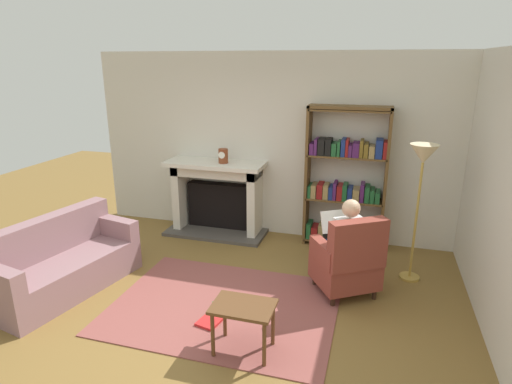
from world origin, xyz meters
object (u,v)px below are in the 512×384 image
object	(u,v)px
fireplace	(218,195)
seated_reader	(344,241)
sofa_floral	(62,264)
floor_lamp	(422,167)
mantel_clock	(223,156)
side_table	(243,313)
bookshelf	(345,182)
armchair_reading	(348,261)

from	to	relation	value
fireplace	seated_reader	xyz separation A→B (m)	(2.03, -1.27, 0.03)
sofa_floral	floor_lamp	distance (m)	4.28
mantel_clock	side_table	world-z (taller)	mantel_clock
bookshelf	sofa_floral	size ratio (longest dim) A/B	1.10
bookshelf	fireplace	bearing A→B (deg)	-178.98
seated_reader	floor_lamp	xyz separation A→B (m)	(0.78, 0.51, 0.79)
armchair_reading	fireplace	bearing A→B (deg)	-66.12
floor_lamp	armchair_reading	bearing A→B (deg)	-139.52
side_table	floor_lamp	bearing A→B (deg)	50.66
armchair_reading	sofa_floral	bearing A→B (deg)	-18.88
sofa_floral	side_table	bearing A→B (deg)	-89.95
bookshelf	floor_lamp	world-z (taller)	bookshelf
armchair_reading	sofa_floral	xyz separation A→B (m)	(-3.18, -0.79, -0.10)
fireplace	sofa_floral	xyz separation A→B (m)	(-1.09, -2.16, -0.27)
fireplace	bookshelf	world-z (taller)	bookshelf
fireplace	sofa_floral	bearing A→B (deg)	-116.77
bookshelf	sofa_floral	xyz separation A→B (m)	(-2.99, -2.20, -0.63)
fireplace	seated_reader	world-z (taller)	seated_reader
fireplace	bookshelf	bearing A→B (deg)	1.02
fireplace	floor_lamp	bearing A→B (deg)	-15.19
sofa_floral	seated_reader	bearing A→B (deg)	-62.56
armchair_reading	seated_reader	distance (m)	0.23
bookshelf	armchair_reading	bearing A→B (deg)	-82.39
fireplace	mantel_clock	world-z (taller)	mantel_clock
bookshelf	armchair_reading	world-z (taller)	bookshelf
mantel_clock	bookshelf	bearing A→B (deg)	4.41
sofa_floral	armchair_reading	bearing A→B (deg)	-64.53
side_table	floor_lamp	distance (m)	2.63
seated_reader	mantel_clock	bearing A→B (deg)	-64.74
floor_lamp	bookshelf	bearing A→B (deg)	138.65
seated_reader	sofa_floral	xyz separation A→B (m)	(-3.12, -0.89, -0.30)
side_table	armchair_reading	bearing A→B (deg)	56.99
mantel_clock	sofa_floral	world-z (taller)	mantel_clock
armchair_reading	floor_lamp	xyz separation A→B (m)	(0.72, 0.61, 0.99)
armchair_reading	floor_lamp	world-z (taller)	floor_lamp
fireplace	floor_lamp	world-z (taller)	floor_lamp
fireplace	seated_reader	bearing A→B (deg)	-32.17
armchair_reading	floor_lamp	bearing A→B (deg)	-172.34
armchair_reading	seated_reader	size ratio (longest dim) A/B	0.85
armchair_reading	floor_lamp	size ratio (longest dim) A/B	0.58
mantel_clock	side_table	size ratio (longest dim) A/B	0.38
armchair_reading	side_table	size ratio (longest dim) A/B	1.73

